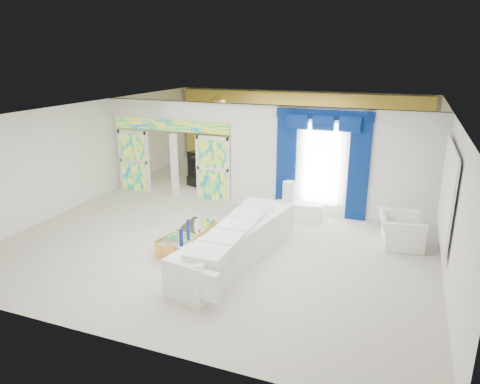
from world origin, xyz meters
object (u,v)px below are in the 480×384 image
at_px(coffee_table, 189,239).
at_px(grand_piano, 219,163).
at_px(console_table, 299,211).
at_px(armchair, 400,230).
at_px(white_sofa, 238,245).

relative_size(coffee_table, grand_piano, 0.93).
distance_m(console_table, grand_piano, 5.12).
height_order(console_table, armchair, armchair).
bearing_deg(armchair, white_sofa, 115.12).
height_order(armchair, grand_piano, grand_piano).
distance_m(console_table, armchair, 2.82).
distance_m(coffee_table, armchair, 5.01).
height_order(coffee_table, grand_piano, grand_piano).
bearing_deg(console_table, armchair, -18.59).
height_order(white_sofa, console_table, white_sofa).
distance_m(white_sofa, armchair, 3.95).
xyz_separation_m(coffee_table, armchair, (4.64, 1.88, 0.17)).
bearing_deg(white_sofa, coffee_table, 177.49).
height_order(coffee_table, armchair, armchair).
bearing_deg(grand_piano, white_sofa, -43.15).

